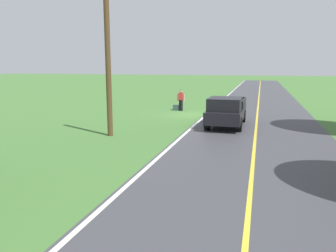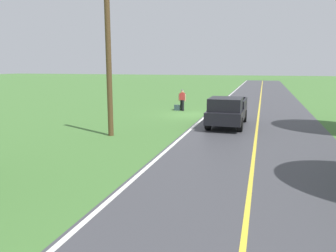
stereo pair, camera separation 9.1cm
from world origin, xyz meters
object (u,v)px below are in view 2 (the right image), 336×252
object	(u,v)px
utility_pole_roadside	(109,64)
hitchhiker_walking	(182,99)
pickup_truck_passing	(227,111)
suitcase_carried	(177,108)

from	to	relation	value
utility_pole_roadside	hitchhiker_walking	bearing A→B (deg)	-97.19
pickup_truck_passing	suitcase_carried	bearing A→B (deg)	-52.11
suitcase_carried	utility_pole_roadside	world-z (taller)	utility_pole_roadside
hitchhiker_walking	utility_pole_roadside	distance (m)	10.98
pickup_truck_passing	utility_pole_roadside	world-z (taller)	utility_pole_roadside
suitcase_carried	pickup_truck_passing	world-z (taller)	pickup_truck_passing
suitcase_carried	pickup_truck_passing	bearing A→B (deg)	41.20
suitcase_carried	hitchhiker_walking	bearing A→B (deg)	100.86
hitchhiker_walking	suitcase_carried	bearing A→B (deg)	7.55
suitcase_carried	utility_pole_roadside	distance (m)	11.09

